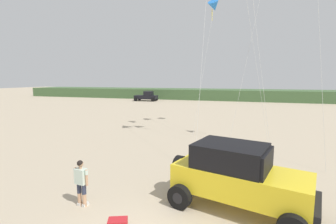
# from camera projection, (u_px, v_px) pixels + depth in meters

# --- Properties ---
(dune_ridge) EXTENTS (90.00, 9.23, 2.17)m
(dune_ridge) POSITION_uv_depth(u_px,v_px,m) (208.00, 94.00, 54.73)
(dune_ridge) COLOR #426038
(dune_ridge) RESTS_ON ground_plane
(jeep) EXTENTS (5.02, 3.38, 2.26)m
(jeep) POSITION_uv_depth(u_px,v_px,m) (238.00, 175.00, 8.31)
(jeep) COLOR yellow
(jeep) RESTS_ON ground_plane
(person_watching) EXTENTS (0.62, 0.34, 1.67)m
(person_watching) POSITION_uv_depth(u_px,v_px,m) (81.00, 180.00, 8.54)
(person_watching) COLOR tan
(person_watching) RESTS_ON ground_plane
(distant_pickup) EXTENTS (4.68, 2.57, 1.98)m
(distant_pickup) POSITION_uv_depth(u_px,v_px,m) (147.00, 96.00, 49.83)
(distant_pickup) COLOR black
(distant_pickup) RESTS_ON ground_plane
(kite_pink_ribbon) EXTENTS (1.57, 4.19, 11.07)m
(kite_pink_ribbon) POSITION_uv_depth(u_px,v_px,m) (214.00, 6.00, 20.54)
(kite_pink_ribbon) COLOR blue
(kite_pink_ribbon) RESTS_ON ground_plane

